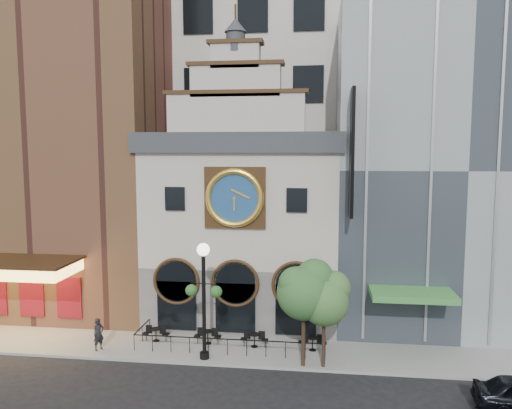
{
  "coord_description": "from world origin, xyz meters",
  "views": [
    {
      "loc": [
        4.82,
        -24.6,
        11.33
      ],
      "look_at": [
        0.98,
        6.0,
        7.94
      ],
      "focal_mm": 35.0,
      "sensor_mm": 36.0,
      "label": 1
    }
  ],
  "objects_px": {
    "bistro_1": "(208,336)",
    "lamppost": "(204,288)",
    "bistro_0": "(156,333)",
    "bistro_3": "(313,342)",
    "pedestrian": "(99,334)",
    "tree_right": "(325,297)",
    "tree_left": "(305,288)",
    "bistro_2": "(254,339)"
  },
  "relations": [
    {
      "from": "bistro_1",
      "to": "lamppost",
      "type": "height_order",
      "value": "lamppost"
    },
    {
      "from": "bistro_0",
      "to": "bistro_3",
      "type": "distance_m",
      "value": 9.14
    },
    {
      "from": "bistro_1",
      "to": "pedestrian",
      "type": "relative_size",
      "value": 0.87
    },
    {
      "from": "lamppost",
      "to": "bistro_0",
      "type": "bearing_deg",
      "value": 153.21
    },
    {
      "from": "tree_right",
      "to": "bistro_3",
      "type": "bearing_deg",
      "value": 107.25
    },
    {
      "from": "tree_left",
      "to": "bistro_1",
      "type": "bearing_deg",
      "value": 158.36
    },
    {
      "from": "bistro_2",
      "to": "tree_left",
      "type": "height_order",
      "value": "tree_left"
    },
    {
      "from": "tree_left",
      "to": "tree_right",
      "type": "height_order",
      "value": "tree_left"
    },
    {
      "from": "bistro_2",
      "to": "lamppost",
      "type": "height_order",
      "value": "lamppost"
    },
    {
      "from": "bistro_3",
      "to": "bistro_1",
      "type": "bearing_deg",
      "value": 177.76
    },
    {
      "from": "bistro_0",
      "to": "lamppost",
      "type": "xyz_separation_m",
      "value": [
        3.38,
        -2.05,
        3.43
      ]
    },
    {
      "from": "bistro_1",
      "to": "pedestrian",
      "type": "bearing_deg",
      "value": -164.32
    },
    {
      "from": "bistro_3",
      "to": "pedestrian",
      "type": "bearing_deg",
      "value": -173.25
    },
    {
      "from": "pedestrian",
      "to": "tree_left",
      "type": "height_order",
      "value": "tree_left"
    },
    {
      "from": "bistro_0",
      "to": "tree_right",
      "type": "height_order",
      "value": "tree_right"
    },
    {
      "from": "pedestrian",
      "to": "tree_right",
      "type": "bearing_deg",
      "value": -60.73
    },
    {
      "from": "bistro_1",
      "to": "bistro_2",
      "type": "bearing_deg",
      "value": -3.0
    },
    {
      "from": "tree_right",
      "to": "pedestrian",
      "type": "bearing_deg",
      "value": 177.3
    },
    {
      "from": "bistro_0",
      "to": "pedestrian",
      "type": "height_order",
      "value": "pedestrian"
    },
    {
      "from": "lamppost",
      "to": "tree_left",
      "type": "distance_m",
      "value": 5.35
    },
    {
      "from": "bistro_3",
      "to": "tree_right",
      "type": "relative_size",
      "value": 0.32
    },
    {
      "from": "tree_left",
      "to": "bistro_3",
      "type": "bearing_deg",
      "value": 78.23
    },
    {
      "from": "pedestrian",
      "to": "bistro_3",
      "type": "bearing_deg",
      "value": -51.28
    },
    {
      "from": "pedestrian",
      "to": "tree_left",
      "type": "distance_m",
      "value": 11.94
    },
    {
      "from": "bistro_0",
      "to": "tree_left",
      "type": "xyz_separation_m",
      "value": [
        8.72,
        -2.23,
        3.64
      ]
    },
    {
      "from": "pedestrian",
      "to": "lamppost",
      "type": "relative_size",
      "value": 0.29
    },
    {
      "from": "bistro_0",
      "to": "lamppost",
      "type": "distance_m",
      "value": 5.23
    },
    {
      "from": "bistro_1",
      "to": "tree_left",
      "type": "relative_size",
      "value": 0.28
    },
    {
      "from": "bistro_3",
      "to": "pedestrian",
      "type": "relative_size",
      "value": 0.87
    },
    {
      "from": "tree_right",
      "to": "tree_left",
      "type": "bearing_deg",
      "value": 179.79
    },
    {
      "from": "bistro_1",
      "to": "tree_right",
      "type": "bearing_deg",
      "value": -18.55
    },
    {
      "from": "bistro_1",
      "to": "lamppost",
      "type": "relative_size",
      "value": 0.25
    },
    {
      "from": "bistro_1",
      "to": "lamppost",
      "type": "distance_m",
      "value": 4.01
    },
    {
      "from": "bistro_2",
      "to": "lamppost",
      "type": "xyz_separation_m",
      "value": [
        -2.47,
        -1.9,
        3.43
      ]
    },
    {
      "from": "pedestrian",
      "to": "tree_left",
      "type": "relative_size",
      "value": 0.32
    },
    {
      "from": "bistro_2",
      "to": "bistro_3",
      "type": "bearing_deg",
      "value": -1.6
    },
    {
      "from": "bistro_3",
      "to": "bistro_2",
      "type": "bearing_deg",
      "value": 178.4
    },
    {
      "from": "pedestrian",
      "to": "tree_right",
      "type": "distance_m",
      "value": 12.84
    },
    {
      "from": "tree_right",
      "to": "bistro_1",
      "type": "bearing_deg",
      "value": 161.45
    },
    {
      "from": "lamppost",
      "to": "tree_left",
      "type": "xyz_separation_m",
      "value": [
        5.35,
        -0.19,
        0.21
      ]
    },
    {
      "from": "bistro_3",
      "to": "tree_right",
      "type": "distance_m",
      "value": 3.83
    },
    {
      "from": "bistro_0",
      "to": "bistro_3",
      "type": "xyz_separation_m",
      "value": [
        9.14,
        -0.24,
        0.0
      ]
    }
  ]
}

